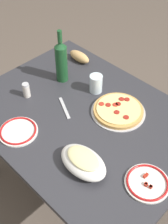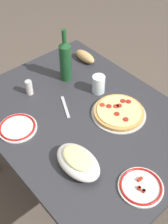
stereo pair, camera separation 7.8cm
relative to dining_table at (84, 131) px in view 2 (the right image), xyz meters
name	(u,v)px [view 2 (the right image)]	position (x,y,z in m)	size (l,w,h in m)	color
ground_plane	(84,187)	(0.00, 0.00, -0.60)	(8.00, 8.00, 0.00)	brown
dining_table	(84,131)	(0.00, 0.00, 0.00)	(1.21, 0.91, 0.72)	#2D2D33
pepperoni_pizza	(119,112)	(0.11, 0.15, 0.13)	(0.29, 0.29, 0.03)	#B7B7BC
baked_pasta_dish	(78,161)	(0.22, -0.23, 0.16)	(0.24, 0.15, 0.08)	white
wine_bottle	(65,60)	(-0.31, 0.13, 0.25)	(0.07, 0.07, 0.32)	#194723
water_glass	(99,84)	(-0.10, 0.19, 0.17)	(0.07, 0.07, 0.11)	silver
side_plate_near	(18,127)	(-0.15, -0.31, 0.13)	(0.20, 0.20, 0.02)	white
side_plate_far	(141,186)	(0.48, -0.10, 0.13)	(0.19, 0.19, 0.02)	white
bread_loaf	(85,57)	(-0.38, 0.34, 0.15)	(0.16, 0.07, 0.06)	tan
spice_shaker	(29,87)	(-0.34, -0.11, 0.16)	(0.04, 0.04, 0.09)	silver
fork_right	(65,107)	(-0.12, -0.03, 0.12)	(0.17, 0.02, 0.01)	#B7B7BC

